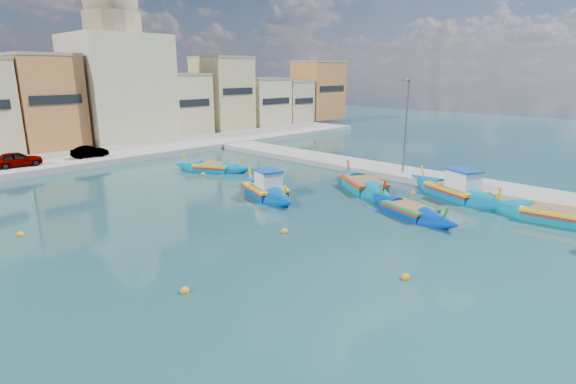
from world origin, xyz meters
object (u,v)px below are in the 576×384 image
luzzu_turquoise_cabin (456,192)px  luzzu_blue_south (410,211)px  church_block (117,72)px  luzzu_cyan_mid (364,186)px  luzzu_cyan_south (555,216)px  quay_street_lamp (405,125)px  luzzu_blue_cabin (266,191)px  luzzu_green (213,168)px

luzzu_turquoise_cabin → luzzu_blue_south: size_ratio=1.26×
church_block → luzzu_cyan_mid: church_block is taller
luzzu_blue_south → luzzu_cyan_south: bearing=-53.1°
church_block → luzzu_blue_south: 40.35m
luzzu_blue_south → luzzu_cyan_mid: bearing=61.2°
quay_street_lamp → luzzu_cyan_mid: 6.73m
luzzu_blue_south → quay_street_lamp: bearing=33.2°
luzzu_cyan_south → luzzu_turquoise_cabin: bearing=81.6°
luzzu_blue_cabin → luzzu_green: 9.53m
quay_street_lamp → luzzu_cyan_south: quay_street_lamp is taller
quay_street_lamp → luzzu_blue_cabin: bearing=160.8°
luzzu_turquoise_cabin → luzzu_cyan_south: size_ratio=1.14×
quay_street_lamp → luzzu_green: size_ratio=1.06×
church_block → luzzu_green: bearing=-95.3°
church_block → luzzu_cyan_south: 47.03m
luzzu_cyan_mid → luzzu_blue_south: size_ratio=1.16×
luzzu_blue_south → luzzu_turquoise_cabin: bearing=-2.1°
luzzu_cyan_mid → luzzu_green: size_ratio=1.22×
luzzu_blue_south → luzzu_cyan_south: luzzu_cyan_south is taller
luzzu_cyan_mid → luzzu_blue_south: bearing=-118.8°
luzzu_cyan_mid → luzzu_green: 13.87m
luzzu_green → luzzu_cyan_south: 26.13m
quay_street_lamp → luzzu_blue_south: bearing=-146.8°
church_block → luzzu_turquoise_cabin: church_block is taller
luzzu_green → luzzu_blue_south: 18.82m
luzzu_turquoise_cabin → luzzu_blue_cabin: 13.32m
luzzu_green → luzzu_turquoise_cabin: bearing=-70.1°
luzzu_blue_cabin → luzzu_turquoise_cabin: bearing=-47.0°
church_block → luzzu_blue_cabin: bearing=-97.8°
luzzu_turquoise_cabin → luzzu_cyan_mid: size_ratio=1.09×
church_block → luzzu_green: church_block is taller
church_block → luzzu_cyan_south: church_block is taller
church_block → luzzu_cyan_mid: (2.06, -34.00, -8.11)m
luzzu_cyan_mid → luzzu_cyan_south: (1.97, -12.15, -0.01)m
luzzu_green → quay_street_lamp: bearing=-54.9°
luzzu_cyan_mid → quay_street_lamp: bearing=-0.0°
quay_street_lamp → luzzu_blue_cabin: quay_street_lamp is taller
luzzu_turquoise_cabin → luzzu_blue_south: 5.95m
luzzu_turquoise_cabin → quay_street_lamp: bearing=66.7°
luzzu_blue_cabin → luzzu_green: luzzu_blue_cabin is taller
luzzu_green → luzzu_blue_south: bearing=-87.1°
quay_street_lamp → luzzu_cyan_mid: bearing=180.0°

